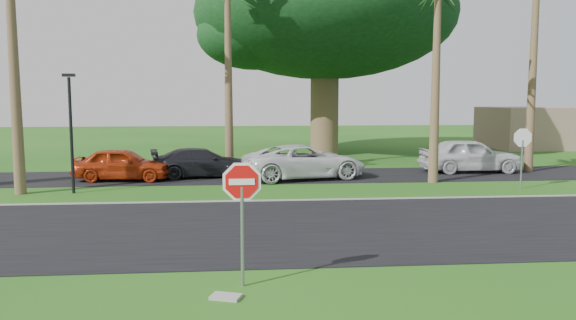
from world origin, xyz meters
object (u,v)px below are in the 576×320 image
(car_minivan, at_px, (305,162))
(stop_sign_far, at_px, (522,146))
(stop_sign_near, at_px, (242,198))
(car_pickup, at_px, (470,156))
(car_dark, at_px, (202,163))
(car_red, at_px, (122,165))

(car_minivan, bearing_deg, stop_sign_far, -125.43)
(stop_sign_near, distance_m, car_pickup, 19.76)
(car_dark, bearing_deg, stop_sign_far, -118.32)
(stop_sign_near, relative_size, stop_sign_far, 1.00)
(car_red, relative_size, car_dark, 0.92)
(stop_sign_near, xyz_separation_m, car_dark, (-1.76, 15.48, -1.10))
(car_red, bearing_deg, stop_sign_near, -156.18)
(stop_sign_far, height_order, car_pickup, stop_sign_far)
(car_minivan, xyz_separation_m, car_pickup, (8.48, 1.50, 0.06))
(car_dark, xyz_separation_m, car_pickup, (13.23, 0.58, 0.17))
(car_minivan, bearing_deg, car_dark, 66.27)
(car_red, distance_m, car_dark, 3.57)
(car_dark, bearing_deg, car_pickup, -97.13)
(stop_sign_near, xyz_separation_m, car_red, (-5.24, 14.70, -1.04))
(stop_sign_near, height_order, car_dark, stop_sign_near)
(car_red, distance_m, car_pickup, 16.77)
(car_red, height_order, car_pickup, car_pickup)
(car_red, bearing_deg, car_dark, -73.16)
(stop_sign_far, relative_size, car_red, 0.61)
(stop_sign_near, relative_size, car_dark, 0.56)
(car_dark, bearing_deg, car_red, 93.01)
(car_red, relative_size, car_pickup, 0.87)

